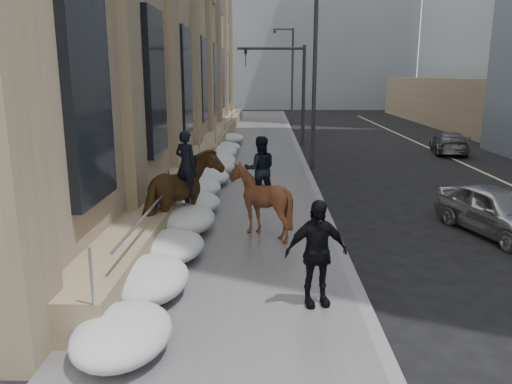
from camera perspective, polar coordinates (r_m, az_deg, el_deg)
ground at (r=9.85m, az=-3.56°, el=-12.44°), size 140.00×140.00×0.00m
sidewalk at (r=19.32m, az=-1.12°, el=0.68°), size 5.00×80.00×0.12m
curb at (r=19.39m, az=6.64°, el=0.63°), size 0.24×80.00×0.12m
bg_building_far at (r=81.33m, az=-3.70°, el=17.26°), size 24.00×12.00×20.00m
streetlight_mid at (r=22.93m, az=6.32°, el=13.96°), size 1.71×0.24×8.00m
streetlight_far at (r=42.89m, az=3.97°, el=13.64°), size 1.71×0.24×8.00m
traffic_signal at (r=30.87m, az=3.73°, el=12.73°), size 4.10×0.22×6.00m
snow_bank at (r=17.51m, az=-6.03°, el=0.66°), size 1.70×18.10×0.76m
mounted_horse_left at (r=13.21m, az=-8.36°, el=-0.03°), size 2.14×2.85×2.75m
mounted_horse_right at (r=13.06m, az=0.46°, el=-0.36°), size 1.71×1.88×2.61m
pedestrian at (r=9.17m, az=6.89°, el=-6.93°), size 1.25×0.74×2.00m
car_silver at (r=15.03m, az=25.86°, el=-1.97°), size 2.59×4.18×1.33m
car_grey at (r=29.72m, az=21.19°, el=5.27°), size 2.43×4.37×1.20m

